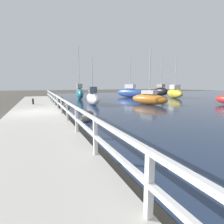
# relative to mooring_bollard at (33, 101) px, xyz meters

# --- Properties ---
(ground_plane) EXTENTS (120.00, 120.00, 0.00)m
(ground_plane) POSITION_rel_mooring_bollard_xyz_m (0.24, -5.34, -0.52)
(ground_plane) COLOR #4C473D
(dock_walkway) EXTENTS (3.45, 36.00, 0.23)m
(dock_walkway) POSITION_rel_mooring_bollard_xyz_m (0.24, -5.34, -0.41)
(dock_walkway) COLOR beige
(dock_walkway) RESTS_ON ground
(railing) EXTENTS (0.10, 32.50, 1.02)m
(railing) POSITION_rel_mooring_bollard_xyz_m (1.87, -5.34, 0.39)
(railing) COLOR white
(railing) RESTS_ON dock_walkway
(boulder_upstream) EXTENTS (0.67, 0.60, 0.50)m
(boulder_upstream) POSITION_rel_mooring_bollard_xyz_m (3.33, -7.92, -0.27)
(boulder_upstream) COLOR #666056
(boulder_upstream) RESTS_ON ground
(boulder_far_strip) EXTENTS (0.56, 0.50, 0.42)m
(boulder_far_strip) POSITION_rel_mooring_bollard_xyz_m (2.90, -8.85, -0.31)
(boulder_far_strip) COLOR gray
(boulder_far_strip) RESTS_ON ground
(boulder_water_edge) EXTENTS (0.69, 0.62, 0.52)m
(boulder_water_edge) POSITION_rel_mooring_bollard_xyz_m (2.61, -3.52, -0.26)
(boulder_water_edge) COLOR gray
(boulder_water_edge) RESTS_ON ground
(boulder_mid_strip) EXTENTS (0.68, 0.61, 0.51)m
(boulder_mid_strip) POSITION_rel_mooring_bollard_xyz_m (2.53, 1.10, -0.27)
(boulder_mid_strip) COLOR #666056
(boulder_mid_strip) RESTS_ON ground
(boulder_downstream) EXTENTS (0.73, 0.66, 0.55)m
(boulder_downstream) POSITION_rel_mooring_bollard_xyz_m (3.24, 5.73, -0.25)
(boulder_downstream) COLOR gray
(boulder_downstream) RESTS_ON ground
(mooring_bollard) EXTENTS (0.17, 0.17, 0.58)m
(mooring_bollard) POSITION_rel_mooring_bollard_xyz_m (0.00, 0.00, 0.00)
(mooring_bollard) COLOR black
(mooring_bollard) RESTS_ON dock_walkway
(sailboat_orange) EXTENTS (2.66, 4.58, 5.97)m
(sailboat_orange) POSITION_rel_mooring_bollard_xyz_m (11.38, -2.79, 0.12)
(sailboat_orange) COLOR orange
(sailboat_orange) RESTS_ON water_surface
(sailboat_black) EXTENTS (1.73, 3.84, 7.65)m
(sailboat_black) POSITION_rel_mooring_bollard_xyz_m (22.66, 9.62, 0.40)
(sailboat_black) COLOR black
(sailboat_black) RESTS_ON water_surface
(sailboat_yellow) EXTENTS (3.24, 5.64, 6.74)m
(sailboat_yellow) POSITION_rel_mooring_bollard_xyz_m (20.86, 3.82, 0.32)
(sailboat_yellow) COLOR gold
(sailboat_yellow) RESTS_ON water_surface
(sailboat_blue) EXTENTS (3.11, 5.83, 7.06)m
(sailboat_blue) POSITION_rel_mooring_bollard_xyz_m (14.63, 7.35, 0.34)
(sailboat_blue) COLOR #2D4C9E
(sailboat_blue) RESTS_ON water_surface
(sailboat_white) EXTENTS (1.70, 5.26, 4.83)m
(sailboat_white) POSITION_rel_mooring_bollard_xyz_m (5.87, -0.27, 0.20)
(sailboat_white) COLOR white
(sailboat_white) RESTS_ON water_surface
(sailboat_teal) EXTENTS (1.41, 4.17, 7.52)m
(sailboat_teal) POSITION_rel_mooring_bollard_xyz_m (6.06, 6.93, 0.40)
(sailboat_teal) COLOR #1E707A
(sailboat_teal) RESTS_ON water_surface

